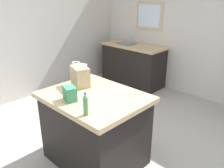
{
  "coord_description": "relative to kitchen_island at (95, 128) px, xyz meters",
  "views": [
    {
      "loc": [
        1.74,
        -1.79,
        2.02
      ],
      "look_at": [
        -0.13,
        0.15,
        0.96
      ],
      "focal_mm": 37.64,
      "sensor_mm": 36.0,
      "label": 1
    }
  ],
  "objects": [
    {
      "name": "left_wall",
      "position": [
        -2.49,
        0.15,
        0.87
      ],
      "size": [
        0.1,
        5.35,
        2.65
      ],
      "color": "silver",
      "rests_on": "ground"
    },
    {
      "name": "shopping_bag",
      "position": [
        -0.34,
        0.08,
        0.58
      ],
      "size": [
        0.32,
        0.26,
        0.29
      ],
      "color": "tan",
      "rests_on": "kitchen_island"
    },
    {
      "name": "sink_counter",
      "position": [
        -1.4,
        2.44,
        0.01
      ],
      "size": [
        1.46,
        0.64,
        1.1
      ],
      "color": "black",
      "rests_on": "ground"
    },
    {
      "name": "ground",
      "position": [
        0.13,
        0.15,
        -0.46
      ],
      "size": [
        6.42,
        6.42,
        0.0
      ],
      "primitive_type": "plane",
      "color": "#ADA89E"
    },
    {
      "name": "back_wall",
      "position": [
        0.1,
        2.82,
        0.87
      ],
      "size": [
        5.24,
        0.13,
        2.65
      ],
      "color": "silver",
      "rests_on": "ground"
    },
    {
      "name": "bottle",
      "position": [
        0.3,
        -0.37,
        0.56
      ],
      "size": [
        0.05,
        0.05,
        0.24
      ],
      "color": "#4C9956",
      "rests_on": "kitchen_island"
    },
    {
      "name": "kitchen_island",
      "position": [
        0.0,
        0.0,
        0.0
      ],
      "size": [
        1.18,
        0.94,
        0.91
      ],
      "color": "black",
      "rests_on": "ground"
    },
    {
      "name": "small_box",
      "position": [
        -0.09,
        -0.27,
        0.53
      ],
      "size": [
        0.2,
        0.16,
        0.16
      ],
      "primitive_type": "cube",
      "rotation": [
        0.0,
        0.0,
        -0.31
      ],
      "color": "#388E66",
      "rests_on": "kitchen_island"
    }
  ]
}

